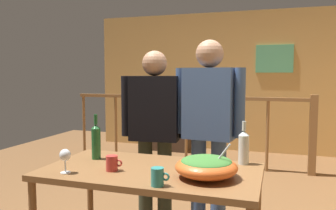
{
  "coord_description": "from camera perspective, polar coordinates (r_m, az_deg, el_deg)",
  "views": [
    {
      "loc": [
        0.59,
        -2.98,
        1.4
      ],
      "look_at": [
        -0.22,
        -0.52,
        1.17
      ],
      "focal_mm": 36.26,
      "sensor_mm": 36.0,
      "label": 1
    }
  ],
  "objects": [
    {
      "name": "wine_bottle_clear",
      "position": [
        2.47,
        12.61,
        -6.84
      ],
      "size": [
        0.07,
        0.07,
        0.31
      ],
      "color": "silver",
      "rests_on": "serving_table"
    },
    {
      "name": "serving_table",
      "position": [
        2.35,
        -2.88,
        -12.39
      ],
      "size": [
        1.45,
        0.78,
        0.77
      ],
      "color": "brown",
      "rests_on": "ground_plane"
    },
    {
      "name": "back_wall",
      "position": [
        6.3,
        12.76,
        3.79
      ],
      "size": [
        5.62,
        0.1,
        2.52
      ],
      "primitive_type": "cube",
      "color": "tan",
      "rests_on": "ground_plane"
    },
    {
      "name": "salad_bowl",
      "position": [
        2.13,
        6.46,
        -10.13
      ],
      "size": [
        0.39,
        0.39,
        0.22
      ],
      "color": "#DB5B23",
      "rests_on": "serving_table"
    },
    {
      "name": "person_standing_right",
      "position": [
        2.91,
        6.9,
        -2.58
      ],
      "size": [
        0.61,
        0.27,
        1.69
      ],
      "rotation": [
        0.0,
        0.0,
        3.02
      ],
      "color": "#3D5684",
      "rests_on": "ground_plane"
    },
    {
      "name": "wine_bottle_green",
      "position": [
        2.61,
        -12.0,
        -5.91
      ],
      "size": [
        0.07,
        0.07,
        0.34
      ],
      "color": "#1E5628",
      "rests_on": "serving_table"
    },
    {
      "name": "framed_picture",
      "position": [
        6.22,
        17.45,
        7.44
      ],
      "size": [
        0.63,
        0.03,
        0.48
      ],
      "primitive_type": "cube",
      "color": "#57B085"
    },
    {
      "name": "wine_glass",
      "position": [
        2.3,
        -16.91,
        -8.25
      ],
      "size": [
        0.07,
        0.07,
        0.16
      ],
      "color": "silver",
      "rests_on": "serving_table"
    },
    {
      "name": "person_standing_left",
      "position": [
        3.05,
        -2.24,
        -3.17
      ],
      "size": [
        0.62,
        0.27,
        1.61
      ],
      "rotation": [
        0.0,
        0.0,
        3.26
      ],
      "color": "#2D3323",
      "rests_on": "ground_plane"
    },
    {
      "name": "stair_railing",
      "position": [
        5.12,
        8.88,
        -2.64
      ],
      "size": [
        3.7,
        0.1,
        1.12
      ],
      "color": "brown",
      "rests_on": "ground_plane"
    },
    {
      "name": "mug_red",
      "position": [
        2.3,
        -9.36,
        -9.63
      ],
      "size": [
        0.11,
        0.08,
        0.1
      ],
      "color": "#B7332D",
      "rests_on": "serving_table"
    },
    {
      "name": "mug_teal",
      "position": [
        1.97,
        -1.74,
        -11.98
      ],
      "size": [
        0.11,
        0.07,
        0.11
      ],
      "color": "teal",
      "rests_on": "serving_table"
    },
    {
      "name": "flat_screen_tv",
      "position": [
        6.24,
        -0.42,
        -0.68
      ],
      "size": [
        0.61,
        0.12,
        0.47
      ],
      "color": "black",
      "rests_on": "tv_console"
    },
    {
      "name": "tv_console",
      "position": [
        6.35,
        -0.33,
        -5.3
      ],
      "size": [
        0.9,
        0.4,
        0.48
      ],
      "primitive_type": "cube",
      "color": "#38281E",
      "rests_on": "ground_plane"
    }
  ]
}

